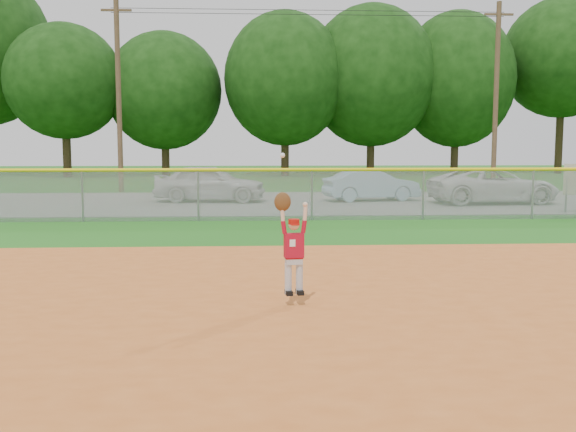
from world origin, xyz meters
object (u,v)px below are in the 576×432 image
object	(u,v)px
car_white_b	(493,186)
car_white_a	(210,183)
ballplayer	(292,244)
car_blue	(371,185)

from	to	relation	value
car_white_b	car_white_a	bearing A→B (deg)	78.62
car_white_a	ballplayer	distance (m)	16.50
car_white_a	car_white_b	bearing A→B (deg)	-90.95
car_white_a	car_blue	xyz separation A→B (m)	(6.33, 0.05, -0.11)
car_white_a	car_blue	distance (m)	6.33
car_white_b	ballplayer	distance (m)	17.26
car_blue	car_white_a	bearing A→B (deg)	79.70
car_white_a	ballplayer	size ratio (longest dim) A/B	2.20
ballplayer	car_white_a	bearing A→B (deg)	97.70
car_white_a	ballplayer	world-z (taller)	ballplayer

